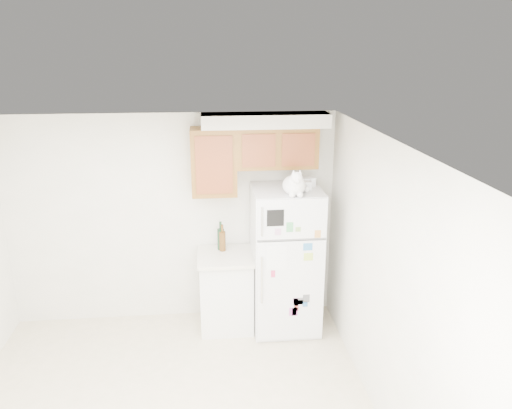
{
  "coord_description": "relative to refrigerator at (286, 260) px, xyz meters",
  "views": [
    {
      "loc": [
        0.42,
        -3.6,
        3.21
      ],
      "look_at": [
        0.94,
        1.55,
        1.55
      ],
      "focal_mm": 35.0,
      "sensor_mm": 36.0,
      "label": 1
    }
  ],
  "objects": [
    {
      "name": "room_shell",
      "position": [
        -1.17,
        -1.36,
        0.82
      ],
      "size": [
        3.84,
        4.04,
        2.52
      ],
      "color": "silver",
      "rests_on": "ground_plane"
    },
    {
      "name": "refrigerator",
      "position": [
        0.0,
        0.0,
        0.0
      ],
      "size": [
        0.76,
        0.78,
        1.7
      ],
      "color": "white",
      "rests_on": "ground_plane"
    },
    {
      "name": "cat",
      "position": [
        0.04,
        -0.23,
        0.96
      ],
      "size": [
        0.3,
        0.43,
        0.31
      ],
      "color": "white",
      "rests_on": "refrigerator"
    },
    {
      "name": "storage_box_back",
      "position": [
        0.23,
        0.1,
        0.9
      ],
      "size": [
        0.19,
        0.15,
        0.1
      ],
      "primitive_type": "cube",
      "rotation": [
        0.0,
        0.0,
        0.1
      ],
      "color": "white",
      "rests_on": "refrigerator"
    },
    {
      "name": "bottle_green",
      "position": [
        -0.73,
        0.22,
        0.24
      ],
      "size": [
        0.08,
        0.08,
        0.34
      ],
      "primitive_type": null,
      "color": "#19381E",
      "rests_on": "base_counter"
    },
    {
      "name": "base_counter",
      "position": [
        -0.69,
        0.07,
        -0.39
      ],
      "size": [
        0.64,
        0.64,
        0.92
      ],
      "color": "white",
      "rests_on": "ground_plane"
    },
    {
      "name": "storage_box_front",
      "position": [
        0.19,
        -0.02,
        0.89
      ],
      "size": [
        0.16,
        0.12,
        0.09
      ],
      "primitive_type": "cube",
      "rotation": [
        0.0,
        0.0,
        -0.09
      ],
      "color": "white",
      "rests_on": "refrigerator"
    },
    {
      "name": "bottle_amber",
      "position": [
        -0.72,
        0.19,
        0.23
      ],
      "size": [
        0.07,
        0.07,
        0.32
      ],
      "primitive_type": null,
      "color": "#593814",
      "rests_on": "base_counter"
    }
  ]
}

